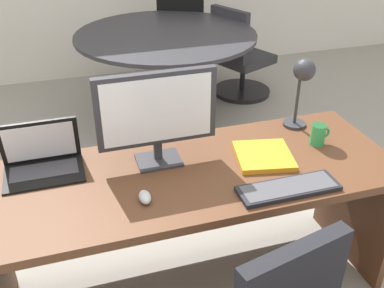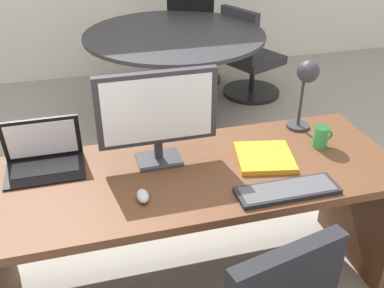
{
  "view_description": "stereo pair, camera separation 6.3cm",
  "coord_description": "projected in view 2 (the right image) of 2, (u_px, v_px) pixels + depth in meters",
  "views": [
    {
      "loc": [
        -0.5,
        -1.58,
        1.85
      ],
      "look_at": [
        0.0,
        0.03,
        0.85
      ],
      "focal_mm": 41.97,
      "sensor_mm": 36.0,
      "label": 1
    },
    {
      "loc": [
        -0.44,
        -1.6,
        1.85
      ],
      "look_at": [
        0.0,
        0.03,
        0.85
      ],
      "focal_mm": 41.97,
      "sensor_mm": 36.0,
      "label": 2
    }
  ],
  "objects": [
    {
      "name": "laptop",
      "position": [
        43.0,
        152.0,
        2.0
      ],
      "size": [
        0.34,
        0.24,
        0.23
      ],
      "color": "black",
      "rests_on": "desk"
    },
    {
      "name": "ground",
      "position": [
        145.0,
        146.0,
        3.62
      ],
      "size": [
        12.0,
        12.0,
        0.0
      ],
      "primitive_type": "plane",
      "color": "gray"
    },
    {
      "name": "desk_lamp",
      "position": [
        306.0,
        81.0,
        2.2
      ],
      "size": [
        0.12,
        0.14,
        0.38
      ],
      "color": "#2D2D33",
      "rests_on": "desk"
    },
    {
      "name": "keyboard",
      "position": [
        287.0,
        190.0,
        1.85
      ],
      "size": [
        0.43,
        0.14,
        0.02
      ],
      "color": "black",
      "rests_on": "desk"
    },
    {
      "name": "book",
      "position": [
        265.0,
        157.0,
        2.07
      ],
      "size": [
        0.3,
        0.3,
        0.02
      ],
      "color": "orange",
      "rests_on": "desk"
    },
    {
      "name": "mouse",
      "position": [
        143.0,
        196.0,
        1.81
      ],
      "size": [
        0.05,
        0.09,
        0.04
      ],
      "color": "#B7BABF",
      "rests_on": "desk"
    },
    {
      "name": "meeting_chair_far",
      "position": [
        249.0,
        63.0,
        4.3
      ],
      "size": [
        0.62,
        0.61,
        0.87
      ],
      "color": "black",
      "rests_on": "ground"
    },
    {
      "name": "monitor",
      "position": [
        157.0,
        112.0,
        1.94
      ],
      "size": [
        0.53,
        0.16,
        0.44
      ],
      "color": "#2D2D33",
      "rests_on": "desk"
    },
    {
      "name": "meeting_table",
      "position": [
        175.0,
        56.0,
        3.68
      ],
      "size": [
        1.46,
        1.46,
        0.8
      ],
      "color": "black",
      "rests_on": "ground"
    },
    {
      "name": "meeting_chair_near",
      "position": [
        193.0,
        49.0,
        4.55
      ],
      "size": [
        0.61,
        0.62,
        0.93
      ],
      "color": "black",
      "rests_on": "ground"
    },
    {
      "name": "desk",
      "position": [
        191.0,
        200.0,
        2.14
      ],
      "size": [
        1.86,
        0.7,
        0.73
      ],
      "color": "#56331E",
      "rests_on": "ground"
    },
    {
      "name": "coffee_mug",
      "position": [
        321.0,
        137.0,
        2.16
      ],
      "size": [
        0.1,
        0.07,
        0.1
      ],
      "color": "green",
      "rests_on": "desk"
    }
  ]
}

